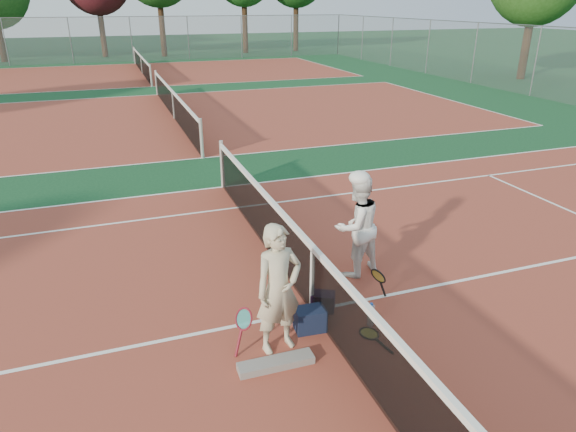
{
  "coord_description": "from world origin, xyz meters",
  "views": [
    {
      "loc": [
        -2.35,
        -5.63,
        4.0
      ],
      "look_at": [
        0.0,
        0.98,
        1.05
      ],
      "focal_mm": 32.0,
      "sensor_mm": 36.0,
      "label": 1
    }
  ],
  "objects": [
    {
      "name": "racket_red",
      "position": [
        -1.1,
        -0.5,
        0.28
      ],
      "size": [
        0.38,
        0.38,
        0.56
      ],
      "primitive_type": null,
      "rotation": [
        0.0,
        0.0,
        0.68
      ],
      "color": "maroon",
      "rests_on": "ground"
    },
    {
      "name": "net_main",
      "position": [
        0.0,
        0.0,
        0.51
      ],
      "size": [
        0.1,
        10.98,
        1.02
      ],
      "primitive_type": null,
      "color": "black",
      "rests_on": "ground"
    },
    {
      "name": "racket_black_held",
      "position": [
        0.97,
        -0.1,
        0.27
      ],
      "size": [
        0.39,
        0.37,
        0.55
      ],
      "primitive_type": null,
      "rotation": [
        0.0,
        0.0,
        3.57
      ],
      "color": "black",
      "rests_on": "ground"
    },
    {
      "name": "player_a",
      "position": [
        -0.68,
        -0.61,
        0.83
      ],
      "size": [
        0.67,
        0.51,
        1.66
      ],
      "primitive_type": "imported",
      "rotation": [
        0.0,
        0.0,
        0.2
      ],
      "color": "#C3B897",
      "rests_on": "ground"
    },
    {
      "name": "court_far_b",
      "position": [
        0.0,
        27.0,
        0.0
      ],
      "size": [
        23.77,
        10.97,
        0.01
      ],
      "primitive_type": "cube",
      "color": "maroon",
      "rests_on": "ground"
    },
    {
      "name": "sports_bag_navy",
      "position": [
        -0.19,
        -0.4,
        0.16
      ],
      "size": [
        0.42,
        0.3,
        0.31
      ],
      "primitive_type": "cube",
      "rotation": [
        0.0,
        0.0,
        -0.08
      ],
      "color": "black",
      "rests_on": "ground"
    },
    {
      "name": "sports_bag_purple",
      "position": [
        0.16,
        -0.02,
        0.13
      ],
      "size": [
        0.39,
        0.35,
        0.26
      ],
      "primitive_type": "cube",
      "rotation": [
        0.0,
        0.0,
        -0.51
      ],
      "color": "#27102B",
      "rests_on": "ground"
    },
    {
      "name": "court_main",
      "position": [
        0.0,
        0.0,
        0.0
      ],
      "size": [
        23.77,
        10.97,
        0.01
      ],
      "primitive_type": "cube",
      "color": "maroon",
      "rests_on": "ground"
    },
    {
      "name": "racket_spare",
      "position": [
        0.5,
        -0.76,
        0.01
      ],
      "size": [
        0.37,
        0.64,
        0.03
      ],
      "primitive_type": null,
      "rotation": [
        0.0,
        0.0,
        1.75
      ],
      "color": "black",
      "rests_on": "ground"
    },
    {
      "name": "player_b",
      "position": [
        1.05,
        0.79,
        0.82
      ],
      "size": [
        0.91,
        0.78,
        1.63
      ],
      "primitive_type": "imported",
      "rotation": [
        0.0,
        0.0,
        3.37
      ],
      "color": "white",
      "rests_on": "ground"
    },
    {
      "name": "ground",
      "position": [
        0.0,
        0.0,
        0.0
      ],
      "size": [
        130.0,
        130.0,
        0.0
      ],
      "primitive_type": "plane",
      "color": "#103A1E",
      "rests_on": "ground"
    },
    {
      "name": "court_far_a",
      "position": [
        0.0,
        13.5,
        0.0
      ],
      "size": [
        23.77,
        10.97,
        0.01
      ],
      "primitive_type": "cube",
      "color": "maroon",
      "rests_on": "ground"
    },
    {
      "name": "net_far_b",
      "position": [
        0.0,
        27.0,
        0.51
      ],
      "size": [
        0.1,
        10.98,
        1.02
      ],
      "primitive_type": null,
      "color": "black",
      "rests_on": "ground"
    },
    {
      "name": "net_cover_canvas",
      "position": [
        -0.84,
        -0.96,
        0.05
      ],
      "size": [
        0.92,
        0.22,
        0.1
      ],
      "primitive_type": "cube",
      "rotation": [
        0.0,
        0.0,
        -0.01
      ],
      "color": "slate",
      "rests_on": "ground"
    },
    {
      "name": "net_far_a",
      "position": [
        0.0,
        13.5,
        0.51
      ],
      "size": [
        0.1,
        10.98,
        1.02
      ],
      "primitive_type": null,
      "color": "black",
      "rests_on": "ground"
    },
    {
      "name": "fence_back",
      "position": [
        0.0,
        34.0,
        1.5
      ],
      "size": [
        32.0,
        0.06,
        3.0
      ],
      "primitive_type": null,
      "color": "slate",
      "rests_on": "ground"
    },
    {
      "name": "water_bottle",
      "position": [
        0.61,
        -0.57,
        0.15
      ],
      "size": [
        0.09,
        0.09,
        0.3
      ],
      "primitive_type": "cylinder",
      "color": "silver",
      "rests_on": "ground"
    }
  ]
}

